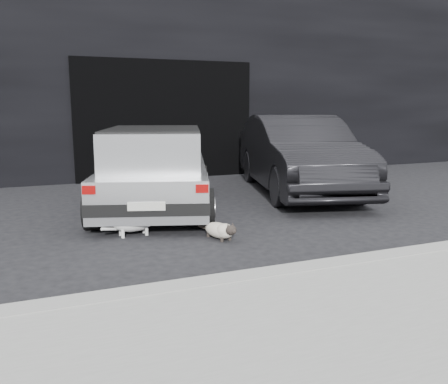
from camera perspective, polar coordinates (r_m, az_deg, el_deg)
name	(u,v)px	position (r m, az deg, el deg)	size (l,w,h in m)	color
ground	(175,222)	(6.75, -5.87, -3.58)	(80.00, 80.00, 0.00)	black
building_facade	(144,70)	(12.64, -9.58, 14.23)	(34.00, 4.00, 5.00)	black
garage_opening	(166,120)	(10.67, -6.95, 8.58)	(4.00, 0.10, 2.60)	black
curb	(347,265)	(4.91, 14.59, -8.53)	(18.00, 0.25, 0.12)	gray
sidewalk	(444,314)	(4.09, 24.95, -13.21)	(18.00, 2.20, 0.11)	gray
silver_hatchback	(155,166)	(7.44, -8.30, 3.16)	(2.56, 3.79, 1.28)	silver
second_car	(298,154)	(9.00, 8.93, 4.51)	(1.53, 4.37, 1.44)	black
cat_siamese	(221,230)	(5.83, -0.37, -4.64)	(0.36, 0.69, 0.25)	beige
cat_white	(136,222)	(6.10, -10.53, -3.55)	(0.76, 0.28, 0.36)	silver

